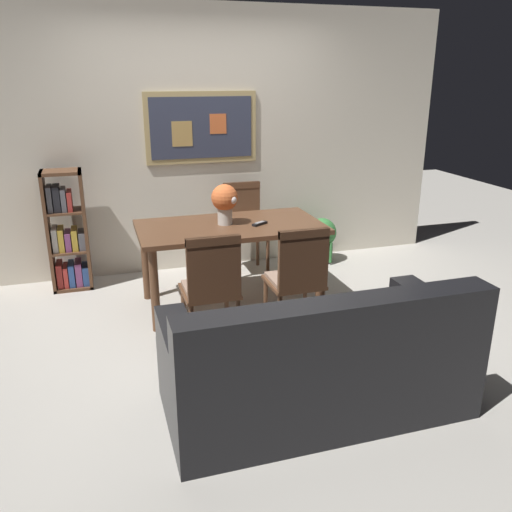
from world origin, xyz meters
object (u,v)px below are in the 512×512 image
dining_chair_far_right (245,220)px  flower_vase (225,200)px  dining_chair_near_left (211,283)px  leather_couch (318,366)px  potted_ivy (322,239)px  tv_remote (260,224)px  dining_table (230,235)px  dining_chair_near_right (298,274)px  bookshelf (68,237)px

dining_chair_far_right → flower_vase: size_ratio=2.63×
dining_chair_far_right → flower_vase: (-0.39, -0.77, 0.40)m
dining_chair_near_left → leather_couch: size_ratio=0.51×
potted_ivy → tv_remote: 1.40m
leather_couch → dining_table: bearing=93.0°
dining_chair_near_right → dining_chair_far_right: 1.59m
potted_ivy → dining_chair_near_left: bearing=-134.9°
dining_table → tv_remote: tv_remote is taller
dining_chair_far_right → bookshelf: 1.72m
dining_table → dining_chair_near_right: dining_chair_near_right is taller
potted_ivy → flower_vase: flower_vase is taller
dining_chair_far_right → tv_remote: bearing=-97.4°
dining_chair_near_left → potted_ivy: 2.24m
dining_table → dining_chair_near_left: 0.85m
leather_couch → potted_ivy: size_ratio=3.58×
dining_chair_near_right → bookshelf: 2.33m
dining_table → dining_chair_near_right: size_ratio=1.73×
dining_chair_near_left → leather_couch: 1.06m
leather_couch → tv_remote: leather_couch is taller
dining_chair_near_right → tv_remote: bearing=95.9°
dining_table → flower_vase: size_ratio=4.55×
dining_chair_near_left → flower_vase: size_ratio=2.63×
leather_couch → potted_ivy: (1.13, 2.50, -0.05)m
dining_chair_near_left → dining_chair_near_right: same height
dining_table → dining_chair_far_right: size_ratio=1.73×
dining_chair_near_right → dining_chair_far_right: bearing=88.6°
dining_chair_near_right → tv_remote: size_ratio=5.85×
potted_ivy → flower_vase: (-1.26, -0.76, 0.68)m
bookshelf → tv_remote: bookshelf is taller
tv_remote → potted_ivy: bearing=41.6°
bookshelf → dining_table: bearing=-31.0°
bookshelf → tv_remote: (1.61, -0.90, 0.24)m
leather_couch → potted_ivy: bearing=65.7°
dining_chair_near_right → bookshelf: (-1.68, 1.61, -0.03)m
dining_chair_near_right → flower_vase: 0.98m
dining_chair_far_right → flower_vase: bearing=-117.0°
dining_chair_near_right → flower_vase: bearing=113.1°
dining_chair_far_right → bookshelf: bookshelf is taller
dining_chair_near_right → tv_remote: (-0.07, 0.71, 0.21)m
dining_table → dining_chair_far_right: (0.35, 0.80, -0.10)m
tv_remote → dining_chair_far_right: bearing=82.6°
leather_couch → bookshelf: 2.93m
dining_chair_near_right → bookshelf: size_ratio=0.80×
dining_chair_near_left → bookshelf: (-1.02, 1.60, -0.03)m
dining_table → dining_chair_near_left: (-0.34, -0.78, -0.10)m
dining_chair_near_left → dining_chair_far_right: same height
leather_couch → dining_chair_near_right: bearing=76.3°
leather_couch → bookshelf: size_ratio=1.59×
dining_chair_near_right → dining_table: bearing=111.6°
dining_chair_far_right → leather_couch: dining_chair_far_right is taller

